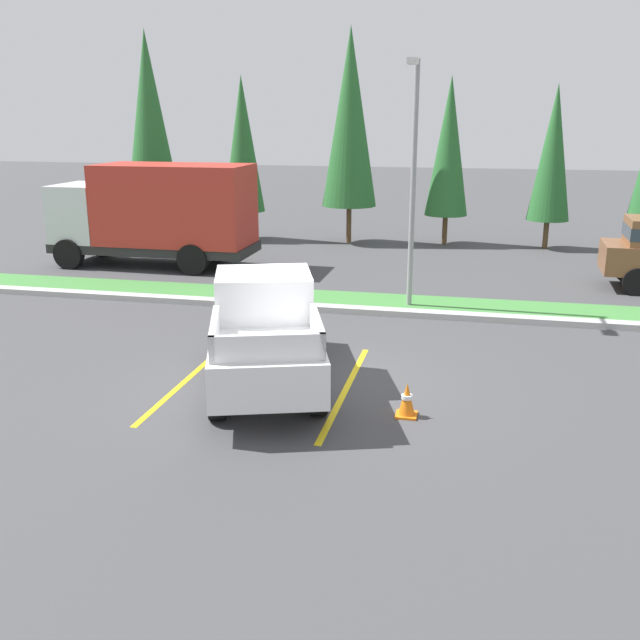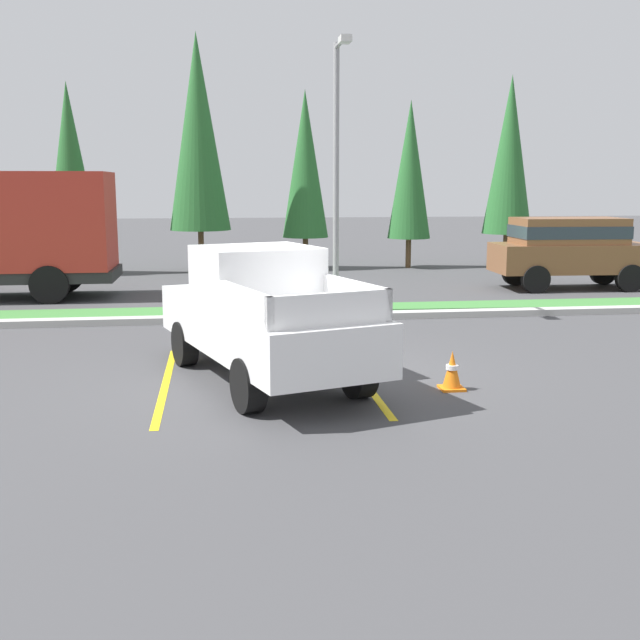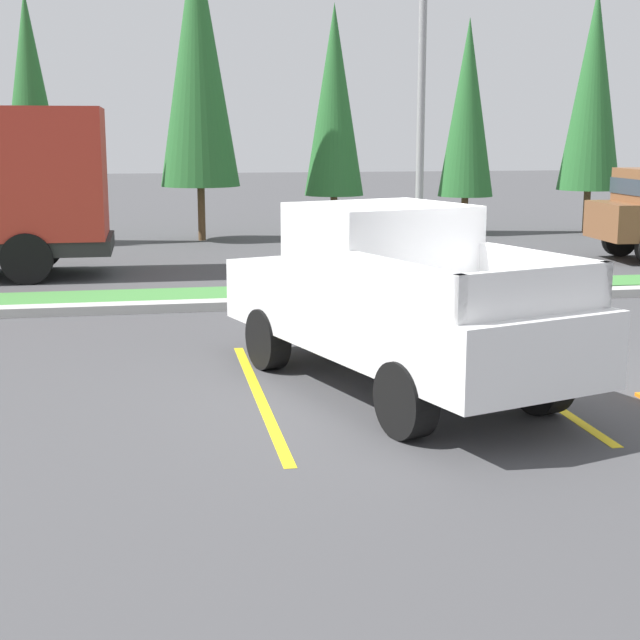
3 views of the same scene
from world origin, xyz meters
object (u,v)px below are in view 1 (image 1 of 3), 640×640
Objects in this scene: pickup_truck_main at (265,330)px; street_light at (413,167)px; cypress_tree_rightmost at (553,153)px; traffic_cone at (407,400)px; cargo_truck_distant at (157,212)px; cypress_tree_center at (350,118)px; cypress_tree_leftmost at (149,118)px; cypress_tree_left_inner at (243,145)px; cypress_tree_right_inner at (449,147)px.

street_light reaches higher than pickup_truck_main.
cypress_tree_rightmost is (4.26, 10.04, -0.09)m from street_light.
cargo_truck_distant is at bearing 131.28° from traffic_cone.
cypress_tree_rightmost is at bearing 2.38° from cypress_tree_center.
street_light is at bearing 70.68° from pickup_truck_main.
traffic_cone is (12.09, -16.13, -4.54)m from cypress_tree_leftmost.
cypress_tree_rightmost is (13.07, 6.29, 1.73)m from cargo_truck_distant.
cargo_truck_distant is 14.45m from traffic_cone.
cypress_tree_leftmost is (-2.61, 5.33, 2.99)m from cargo_truck_distant.
traffic_cone is (8.37, -16.64, -3.52)m from cypress_tree_left_inner.
cypress_tree_right_inner is at bearing 7.40° from cypress_tree_center.
traffic_cone is (9.48, -10.80, -1.56)m from cargo_truck_distant.
cypress_tree_right_inner is at bearing 81.12° from pickup_truck_main.
cypress_tree_left_inner is 8.14m from cypress_tree_right_inner.
cypress_tree_center is at bearing 4.58° from cypress_tree_leftmost.
cypress_tree_leftmost is at bearing -172.22° from cypress_tree_left_inner.
cargo_truck_distant is at bearing 124.33° from pickup_truck_main.
cypress_tree_left_inner reaches higher than cargo_truck_distant.
cypress_tree_leftmost is 11.94m from cypress_tree_right_inner.
cypress_tree_right_inner is 3.85m from cypress_tree_rightmost.
pickup_truck_main is 17.49m from cypress_tree_rightmost.
cypress_tree_left_inner reaches higher than cypress_tree_rightmost.
cypress_tree_center is (8.05, 0.65, 0.00)m from cypress_tree_leftmost.
cypress_tree_leftmost is 1.27× the size of cypress_tree_left_inner.
cypress_tree_leftmost is 13.68× the size of traffic_cone.
street_light is 7.85m from traffic_cone.
street_light is 10.43× the size of traffic_cone.
traffic_cone is at bearing -76.47° from cypress_tree_center.
cypress_tree_leftmost is 3.89m from cypress_tree_left_inner.
cargo_truck_distant reaches higher than pickup_truck_main.
cypress_tree_rightmost is at bearing 25.71° from cargo_truck_distant.
cypress_tree_leftmost is at bearing 116.08° from cargo_truck_distant.
cypress_tree_right_inner is at bearing 35.02° from cargo_truck_distant.
cypress_tree_rightmost is at bearing 67.00° from street_light.
cypress_tree_leftmost reaches higher than street_light.
pickup_truck_main is at bearing -85.49° from cypress_tree_center.
pickup_truck_main is 16.83m from cypress_tree_left_inner.
street_light is at bearing -113.00° from cypress_tree_rightmost.
pickup_truck_main is 0.82× the size of cargo_truck_distant.
cargo_truck_distant is 1.05× the size of cypress_tree_left_inner.
cargo_truck_distant is 1.12× the size of cypress_tree_rightmost.
street_light is (2.12, 6.05, 2.63)m from pickup_truck_main.
cypress_tree_right_inner is (9.23, 6.47, 1.93)m from cargo_truck_distant.
cypress_tree_leftmost is at bearing 141.53° from street_light.
cypress_tree_rightmost is 17.77m from traffic_cone.
street_light is at bearing -70.90° from cypress_tree_center.
street_light is 10.22m from cypress_tree_right_inner.
cypress_tree_left_inner is (3.72, 0.51, -1.02)m from cypress_tree_leftmost.
cypress_tree_left_inner is at bearing 128.78° from street_light.
pickup_truck_main is at bearing -55.67° from cargo_truck_distant.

